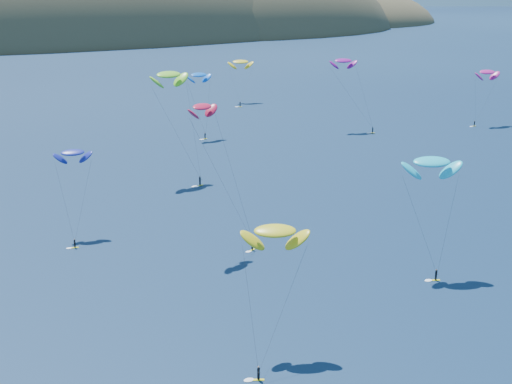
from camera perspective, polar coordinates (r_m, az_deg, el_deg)
name	(u,v)px	position (r m, az deg, el deg)	size (l,w,h in m)	color
island	(42,47)	(600.94, -16.76, 11.02)	(730.00, 300.00, 210.00)	#3D3526
kitesurfer_2	(275,231)	(88.38, 1.53, -3.15)	(10.65, 10.72, 17.99)	yellow
kitesurfer_3	(169,75)	(164.22, -6.99, 9.29)	(10.46, 12.88, 26.93)	yellow
kitesurfer_4	(199,75)	(208.09, -4.60, 9.32)	(8.20, 6.53, 20.29)	yellow
kitesurfer_5	(432,162)	(114.70, 13.88, 2.35)	(9.99, 8.66, 20.58)	yellow
kitesurfer_6	(343,61)	(219.67, 7.00, 10.38)	(10.54, 12.70, 23.18)	yellow
kitesurfer_8	(487,72)	(237.62, 18.01, 9.11)	(10.29, 4.61, 18.87)	yellow
kitesurfer_9	(202,107)	(119.96, -4.31, 6.78)	(10.86, 8.51, 26.70)	yellow
kitesurfer_10	(73,153)	(133.01, -14.46, 3.06)	(6.87, 10.26, 17.04)	yellow
kitesurfer_11	(241,62)	(267.29, -1.24, 10.37)	(10.51, 14.24, 17.25)	yellow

